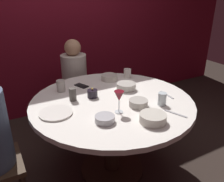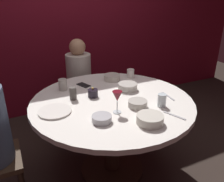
# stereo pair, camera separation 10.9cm
# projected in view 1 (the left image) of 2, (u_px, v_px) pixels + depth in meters

# --- Properties ---
(ground_plane) EXTENTS (8.00, 8.00, 0.00)m
(ground_plane) POSITION_uv_depth(u_px,v_px,m) (112.00, 169.00, 2.30)
(ground_plane) COLOR #2D231E
(back_wall) EXTENTS (6.00, 0.10, 2.60)m
(back_wall) POSITION_uv_depth(u_px,v_px,m) (55.00, 17.00, 3.02)
(back_wall) COLOR maroon
(back_wall) RESTS_ON ground
(dining_table) EXTENTS (1.39, 1.39, 0.76)m
(dining_table) POSITION_uv_depth(u_px,v_px,m) (112.00, 115.00, 2.05)
(dining_table) COLOR white
(dining_table) RESTS_ON ground
(seated_diner_back) EXTENTS (0.40, 0.40, 1.12)m
(seated_diner_back) POSITION_uv_depth(u_px,v_px,m) (74.00, 75.00, 2.77)
(seated_diner_back) COLOR #3F2D1E
(seated_diner_back) RESTS_ON ground
(candle_holder) EXTENTS (0.09, 0.09, 0.09)m
(candle_holder) POSITION_uv_depth(u_px,v_px,m) (92.00, 94.00, 2.02)
(candle_holder) COLOR black
(candle_holder) RESTS_ON dining_table
(wine_glass) EXTENTS (0.08, 0.08, 0.18)m
(wine_glass) POSITION_uv_depth(u_px,v_px,m) (119.00, 97.00, 1.73)
(wine_glass) COLOR silver
(wine_glass) RESTS_ON dining_table
(dinner_plate) EXTENTS (0.26, 0.26, 0.01)m
(dinner_plate) POSITION_uv_depth(u_px,v_px,m) (56.00, 113.00, 1.76)
(dinner_plate) COLOR silver
(dinner_plate) RESTS_ON dining_table
(cell_phone) EXTENTS (0.12, 0.16, 0.01)m
(cell_phone) POSITION_uv_depth(u_px,v_px,m) (81.00, 86.00, 2.27)
(cell_phone) COLOR black
(cell_phone) RESTS_ON dining_table
(bowl_serving_large) EXTENTS (0.14, 0.14, 0.05)m
(bowl_serving_large) POSITION_uv_depth(u_px,v_px,m) (105.00, 119.00, 1.65)
(bowl_serving_large) COLOR #B7B7BC
(bowl_serving_large) RESTS_ON dining_table
(bowl_salad_center) EXTENTS (0.17, 0.17, 0.06)m
(bowl_salad_center) POSITION_uv_depth(u_px,v_px,m) (109.00, 77.00, 2.42)
(bowl_salad_center) COLOR beige
(bowl_salad_center) RESTS_ON dining_table
(bowl_small_white) EXTENTS (0.18, 0.18, 0.06)m
(bowl_small_white) POSITION_uv_depth(u_px,v_px,m) (126.00, 86.00, 2.18)
(bowl_small_white) COLOR #B2ADA3
(bowl_small_white) RESTS_ON dining_table
(bowl_sauce_side) EXTENTS (0.15, 0.15, 0.05)m
(bowl_sauce_side) POSITION_uv_depth(u_px,v_px,m) (138.00, 103.00, 1.87)
(bowl_sauce_side) COLOR #B2ADA3
(bowl_sauce_side) RESTS_ON dining_table
(bowl_rice_portion) EXTENTS (0.19, 0.19, 0.06)m
(bowl_rice_portion) POSITION_uv_depth(u_px,v_px,m) (153.00, 118.00, 1.64)
(bowl_rice_portion) COLOR beige
(bowl_rice_portion) RESTS_ON dining_table
(cup_near_candle) EXTENTS (0.06, 0.06, 0.11)m
(cup_near_candle) POSITION_uv_depth(u_px,v_px,m) (73.00, 94.00, 1.96)
(cup_near_candle) COLOR #4C4742
(cup_near_candle) RESTS_ON dining_table
(cup_by_left_diner) EXTENTS (0.07, 0.07, 0.10)m
(cup_by_left_diner) POSITION_uv_depth(u_px,v_px,m) (162.00, 99.00, 1.88)
(cup_by_left_diner) COLOR silver
(cup_by_left_diner) RESTS_ON dining_table
(cup_by_right_diner) EXTENTS (0.08, 0.08, 0.11)m
(cup_by_right_diner) POSITION_uv_depth(u_px,v_px,m) (61.00, 86.00, 2.14)
(cup_by_right_diner) COLOR #B2ADA3
(cup_by_right_diner) RESTS_ON dining_table
(cup_center_front) EXTENTS (0.08, 0.08, 0.09)m
(cup_center_front) POSITION_uv_depth(u_px,v_px,m) (127.00, 73.00, 2.48)
(cup_center_front) COLOR silver
(cup_center_front) RESTS_ON dining_table
(fork_near_plate) EXTENTS (0.03, 0.18, 0.01)m
(fork_near_plate) POSITION_uv_depth(u_px,v_px,m) (167.00, 95.00, 2.08)
(fork_near_plate) COLOR #B7B7BC
(fork_near_plate) RESTS_ON dining_table
(knife_near_plate) EXTENTS (0.08, 0.17, 0.01)m
(knife_near_plate) POSITION_uv_depth(u_px,v_px,m) (176.00, 114.00, 1.76)
(knife_near_plate) COLOR #B7B7BC
(knife_near_plate) RESTS_ON dining_table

